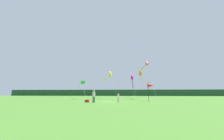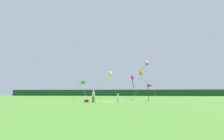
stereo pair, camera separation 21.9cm
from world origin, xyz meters
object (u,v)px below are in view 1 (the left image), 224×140
at_px(kite_orange, 141,74).
at_px(kite_magenta, 132,79).
at_px(banner_flag_pole, 150,86).
at_px(kite_rainbow, 146,63).
at_px(cooler_box, 87,101).
at_px(person_adult, 94,95).
at_px(kite_yellow, 110,75).
at_px(kite_green, 82,81).
at_px(person_child, 118,97).

xyz_separation_m(kite_orange, kite_magenta, (-2.16, 1.35, -1.27)).
xyz_separation_m(banner_flag_pole, kite_rainbow, (0.39, 6.45, 4.97)).
bearing_deg(cooler_box, person_adult, -20.30).
bearing_deg(kite_magenta, kite_rainbow, -74.75).
relative_size(kite_yellow, kite_green, 0.97).
xyz_separation_m(kite_orange, kite_yellow, (-8.19, -0.25, -0.26)).
relative_size(kite_yellow, kite_magenta, 0.71).
bearing_deg(banner_flag_pole, person_adult, -161.48).
height_order(person_adult, kite_orange, kite_orange).
bearing_deg(kite_rainbow, kite_magenta, 105.25).
relative_size(person_child, kite_rainbow, 0.16).
height_order(person_child, kite_magenta, kite_magenta).
xyz_separation_m(cooler_box, kite_magenta, (7.46, 17.95, 4.83)).
xyz_separation_m(person_adult, kite_magenta, (6.38, 18.35, 4.04)).
bearing_deg(kite_magenta, cooler_box, -112.56).
bearing_deg(kite_green, cooler_box, -69.25).
xyz_separation_m(person_child, cooler_box, (-4.53, -0.66, -0.53)).
xyz_separation_m(kite_orange, kite_green, (-14.07, -4.85, -2.23)).
relative_size(person_child, cooler_box, 2.26).
distance_m(person_child, kite_rainbow, 11.92).
relative_size(kite_rainbow, kite_magenta, 0.83).
height_order(person_child, kite_yellow, kite_yellow).
relative_size(cooler_box, kite_orange, 0.06).
xyz_separation_m(cooler_box, kite_rainbow, (9.93, 8.89, 7.27)).
bearing_deg(kite_orange, kite_yellow, -178.23).
bearing_deg(kite_orange, person_adult, -116.69).
relative_size(person_adult, banner_flag_pole, 0.57).
xyz_separation_m(kite_rainbow, kite_yellow, (-8.49, 7.45, -1.42)).
relative_size(person_adult, cooler_box, 3.09).
distance_m(cooler_box, kite_magenta, 20.03).
relative_size(person_adult, kite_magenta, 0.18).
bearing_deg(person_adult, kite_orange, 63.31).
height_order(kite_rainbow, kite_green, kite_rainbow).
relative_size(kite_orange, kite_green, 1.26).
xyz_separation_m(cooler_box, kite_orange, (9.62, 16.59, 6.10)).
bearing_deg(kite_orange, kite_rainbow, -87.71).
bearing_deg(kite_rainbow, person_adult, -133.62).
bearing_deg(banner_flag_pole, cooler_box, -165.67).
bearing_deg(kite_magenta, kite_yellow, -165.06).
bearing_deg(kite_magenta, kite_orange, -32.08).
relative_size(person_adult, kite_yellow, 0.25).
bearing_deg(kite_orange, cooler_box, -120.09).
height_order(kite_orange, kite_green, kite_orange).
bearing_deg(person_child, cooler_box, -171.65).
distance_m(person_adult, kite_orange, 19.75).
height_order(kite_rainbow, kite_yellow, kite_rainbow).
distance_m(kite_green, kite_magenta, 13.46).
bearing_deg(kite_yellow, kite_orange, 1.77).
distance_m(cooler_box, kite_rainbow, 15.18).
height_order(person_child, banner_flag_pole, banner_flag_pole).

